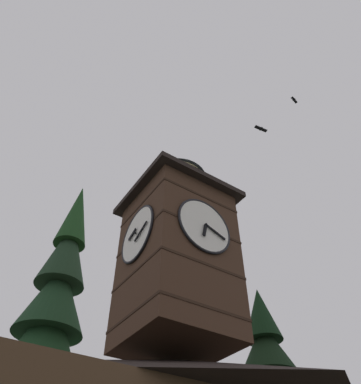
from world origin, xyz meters
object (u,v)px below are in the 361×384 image
Objects in this scene: flying_bird_high at (294,100)px; flying_bird_low at (261,129)px; clock_tower at (177,246)px; pine_tree_behind at (36,379)px.

flying_bird_high is 4.11m from flying_bird_low.
clock_tower is 17.62× the size of flying_bird_high.
pine_tree_behind reaches higher than flying_bird_low.
pine_tree_behind reaches higher than clock_tower.
flying_bird_high is 0.76× the size of flying_bird_low.
pine_tree_behind is at bearing -72.54° from clock_tower.
flying_bird_high reaches higher than flying_bird_low.
flying_bird_low is (-5.13, 10.88, 9.74)m from pine_tree_behind.
flying_bird_low is at bearing -23.06° from flying_bird_high.
pine_tree_behind is 27.31× the size of flying_bird_low.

